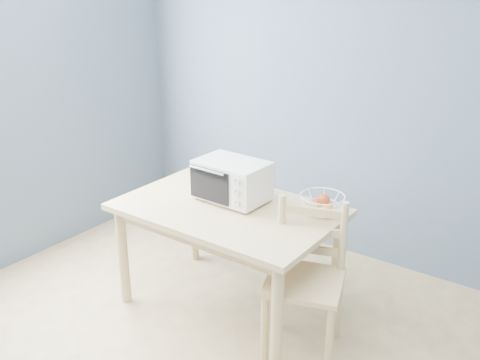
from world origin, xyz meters
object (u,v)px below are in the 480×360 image
Objects in this scene: dining_table at (228,221)px; fruit_basket at (322,204)px; toaster_oven at (230,179)px; dining_chair at (306,281)px.

dining_table is 0.62m from fruit_basket.
toaster_oven is (-0.06, 0.11, 0.24)m from dining_table.
fruit_basket is at bearing 24.04° from dining_table.
dining_table is at bearing -155.96° from fruit_basket.
toaster_oven is 0.63m from fruit_basket.
dining_chair is at bearing -7.00° from dining_table.
fruit_basket is (0.55, 0.24, 0.17)m from dining_table.
toaster_oven is at bearing 120.19° from dining_table.
toaster_oven is at bearing 146.44° from dining_chair.
fruit_basket is (0.61, 0.14, -0.07)m from toaster_oven.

